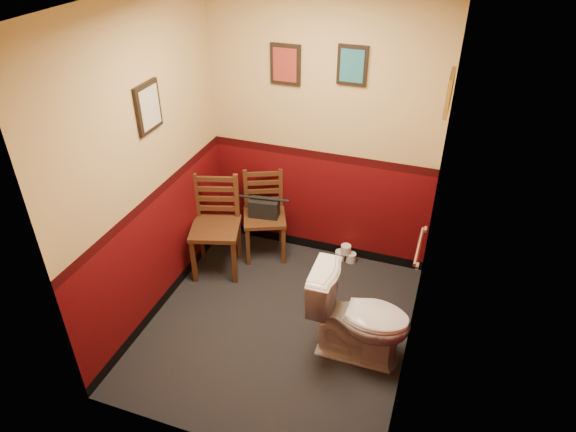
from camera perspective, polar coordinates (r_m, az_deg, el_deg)
name	(u,v)px	position (r m, az deg, el deg)	size (l,w,h in m)	color
floor	(279,325)	(4.64, -1.04, -12.03)	(2.20, 2.40, 0.00)	black
ceiling	(274,0)	(3.34, -1.54, 22.90)	(2.20, 2.40, 0.00)	silver
wall_back	(322,132)	(4.84, 3.77, 9.29)	(2.20, 2.70, 0.00)	#4C080B
wall_front	(202,296)	(2.93, -9.51, -8.79)	(2.20, 2.70, 0.00)	#4C080B
wall_left	(149,171)	(4.28, -15.24, 4.87)	(2.40, 2.70, 0.00)	#4C080B
wall_right	(428,221)	(3.63, 15.25, -0.49)	(2.40, 2.70, 0.00)	#4C080B
grab_bar	(420,246)	(4.06, 14.41, -3.29)	(0.05, 0.56, 0.06)	silver
framed_print_back_a	(285,65)	(4.71, -0.30, 16.48)	(0.28, 0.04, 0.36)	black
framed_print_back_b	(352,65)	(4.54, 7.16, 16.26)	(0.26, 0.04, 0.34)	black
framed_print_left	(148,107)	(4.15, -15.25, 11.56)	(0.04, 0.30, 0.38)	black
framed_print_right	(449,93)	(3.88, 17.46, 12.93)	(0.04, 0.34, 0.28)	olive
toilet	(360,317)	(4.18, 7.99, -11.09)	(0.46, 0.82, 0.80)	white
toilet_brush	(384,356)	(4.37, 10.64, -15.04)	(0.12, 0.12, 0.45)	silver
chair_left	(216,226)	(5.03, -8.01, -1.11)	(0.57, 0.57, 0.98)	#492916
chair_right	(264,215)	(5.24, -2.64, 0.11)	(0.55, 0.55, 0.90)	#492916
handbag	(264,208)	(5.14, -2.66, 0.93)	(0.31, 0.18, 0.21)	black
tp_stack	(346,254)	(5.34, 6.42, -4.22)	(0.22, 0.11, 0.19)	silver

